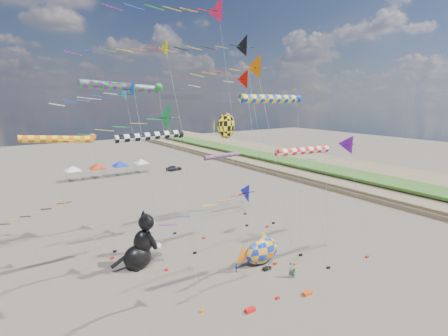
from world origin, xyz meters
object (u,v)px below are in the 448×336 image
at_px(cat_inflatable, 140,240).
at_px(parked_car, 174,168).
at_px(child_green, 294,273).
at_px(child_blue, 236,268).
at_px(person_adult, 291,270).
at_px(fish_inflatable, 262,251).

xyz_separation_m(cat_inflatable, parked_car, (24.50, 42.14, -2.32)).
height_order(cat_inflatable, parked_car, cat_inflatable).
distance_m(cat_inflatable, child_green, 15.93).
bearing_deg(parked_car, child_green, 162.32).
xyz_separation_m(child_blue, parked_car, (16.94, 48.68, 0.18)).
relative_size(child_blue, parked_car, 0.25).
relative_size(person_adult, child_green, 1.57).
height_order(fish_inflatable, person_adult, fish_inflatable).
bearing_deg(parked_car, person_adult, 162.08).
relative_size(cat_inflatable, parked_car, 1.56).
distance_m(person_adult, parked_car, 54.16).
bearing_deg(child_blue, fish_inflatable, -42.55).
distance_m(cat_inflatable, person_adult, 15.57).
bearing_deg(fish_inflatable, cat_inflatable, 148.95).
bearing_deg(child_green, parked_car, 91.20).
relative_size(child_green, parked_car, 0.27).
bearing_deg(person_adult, fish_inflatable, 85.30).
bearing_deg(parked_car, fish_inflatable, 160.48).
height_order(fish_inflatable, child_green, fish_inflatable).
xyz_separation_m(cat_inflatable, child_blue, (7.56, -6.54, -2.50)).
relative_size(person_adult, parked_car, 0.43).
relative_size(fish_inflatable, parked_car, 1.48).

